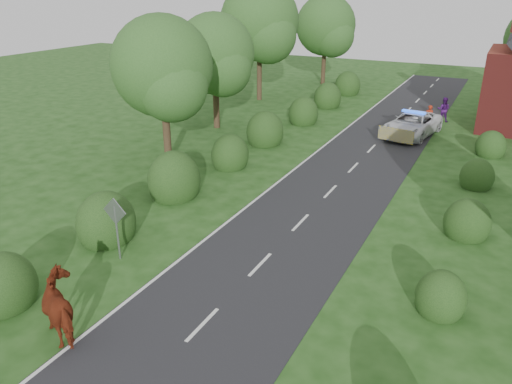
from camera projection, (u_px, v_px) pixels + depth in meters
The scene contains 14 objects.
ground at pixel (203, 325), 15.39m from camera, with size 120.00×120.00×0.00m, color #1C4213.
road at pixel (348, 173), 27.74m from camera, with size 6.00×70.00×0.02m, color black.
road_markings at pixel (307, 180), 26.69m from camera, with size 4.96×70.00×0.01m.
hedgerow_left at pixel (216, 161), 27.44m from camera, with size 2.75×50.41×3.00m.
hedgerow_right at pixel (470, 213), 21.66m from camera, with size 2.10×45.78×2.10m.
tree_left_a at pixel (164, 71), 27.16m from camera, with size 5.74×5.60×8.38m.
tree_left_b at pixel (217, 57), 34.49m from camera, with size 5.74×5.60×8.07m.
tree_left_c at pixel (262, 25), 42.73m from camera, with size 6.97×6.80×10.22m.
tree_left_d at pixel (327, 28), 50.29m from camera, with size 6.15×6.00×8.89m.
road_sign at pixel (116, 220), 18.48m from camera, with size 1.06×0.08×2.53m.
cow at pixel (66, 311), 14.73m from camera, with size 1.21×2.28×1.62m, color #561E13.
police_van at pixel (412, 124), 34.34m from camera, with size 3.60×6.16×1.75m.
pedestrian_red at pixel (429, 117), 35.96m from camera, with size 0.64×0.42×1.75m, color maroon.
pedestrian_purple at pixel (443, 110), 37.89m from camera, with size 0.90×0.70×1.85m, color #461463.
Camera 1 is at (7.18, -10.51, 9.72)m, focal length 35.00 mm.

